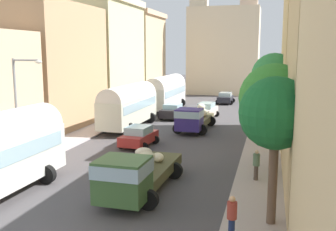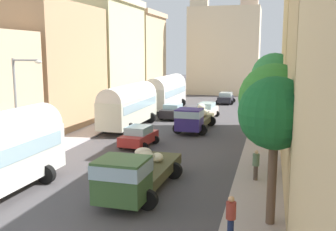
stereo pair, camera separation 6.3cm
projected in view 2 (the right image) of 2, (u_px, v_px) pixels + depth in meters
ground_plane at (189, 122)px, 37.99m from camera, size 154.00×154.00×0.00m
sidewalk_left at (120, 118)px, 39.84m from camera, size 2.50×70.00×0.14m
sidewalk_right at (265, 125)px, 36.11m from camera, size 2.50×70.00×0.14m
building_left_2 at (58, 67)px, 34.50m from camera, size 4.75×10.90×11.03m
building_left_3 at (108, 54)px, 45.63m from camera, size 5.96×11.41×13.08m
building_left_4 at (138, 56)px, 56.46m from camera, size 6.31×9.92×12.52m
building_right_2 at (318, 62)px, 29.11m from camera, size 5.08×12.41×12.19m
distant_church at (224, 44)px, 62.76m from camera, size 11.20×7.62×23.30m
parked_bus_1 at (129, 104)px, 34.90m from camera, size 3.32×9.15×3.96m
parked_bus_2 at (166, 91)px, 45.81m from camera, size 3.40×9.91×4.06m
cargo_truck_0 at (135, 173)px, 18.30m from camera, size 3.13×7.36×2.30m
cargo_truck_1 at (194, 118)px, 33.49m from camera, size 3.08×7.08×2.21m
car_0 at (207, 110)px, 40.16m from camera, size 2.42×4.37×1.63m
car_1 at (226, 98)px, 51.50m from camera, size 2.40×3.88×1.48m
car_2 at (139, 136)px, 28.24m from camera, size 2.51×3.77×1.50m
car_3 at (173, 111)px, 39.80m from camera, size 2.51×3.73×1.56m
pedestrian_0 at (231, 218)px, 13.60m from camera, size 0.49×0.49×1.89m
pedestrian_1 at (262, 116)px, 35.82m from camera, size 0.47×0.47×1.71m
pedestrian_2 at (256, 164)px, 20.34m from camera, size 0.46×0.46×1.77m
streetlamp_near at (20, 104)px, 22.15m from camera, size 1.92×0.28×6.51m
roadside_tree_0 at (275, 115)px, 14.62m from camera, size 2.82×2.82×5.99m
roadside_tree_1 at (274, 99)px, 21.24m from camera, size 3.94×3.94×6.27m
roadside_tree_2 at (274, 76)px, 30.45m from camera, size 3.59×3.59×6.80m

